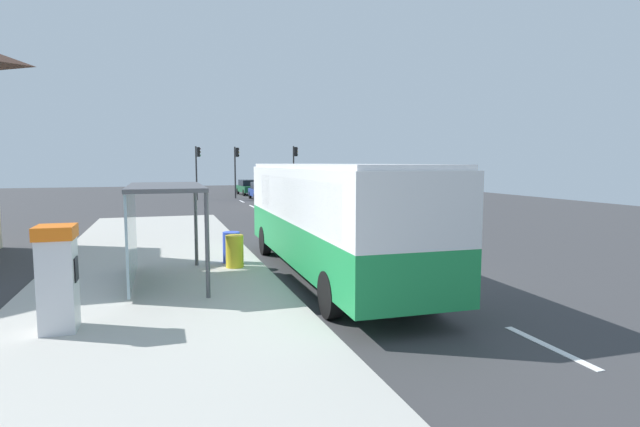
{
  "coord_description": "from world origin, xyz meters",
  "views": [
    {
      "loc": [
        -6.21,
        -12.9,
        3.24
      ],
      "look_at": [
        -1.0,
        3.42,
        1.5
      ],
      "focal_mm": 28.04,
      "sensor_mm": 36.0,
      "label": 1
    }
  ],
  "objects": [
    {
      "name": "lane_stripe_seg_1",
      "position": [
        0.25,
        -1.0,
        0.01
      ],
      "size": [
        0.16,
        2.2,
        0.01
      ],
      "primitive_type": "cube",
      "color": "silver",
      "rests_on": "ground"
    },
    {
      "name": "sedan_far",
      "position": [
        2.3,
        37.61,
        0.79
      ],
      "size": [
        2.03,
        4.49,
        1.52
      ],
      "color": "#195933",
      "rests_on": "ground"
    },
    {
      "name": "sidewalk_platform",
      "position": [
        -6.4,
        2.0,
        0.09
      ],
      "size": [
        6.2,
        30.0,
        0.18
      ],
      "primitive_type": "cube",
      "color": "#ADAAA3",
      "rests_on": "ground"
    },
    {
      "name": "lane_stripe_seg_7",
      "position": [
        0.25,
        29.0,
        0.01
      ],
      "size": [
        0.16,
        2.2,
        0.01
      ],
      "primitive_type": "cube",
      "color": "silver",
      "rests_on": "ground"
    },
    {
      "name": "sedan_near",
      "position": [
        2.3,
        30.84,
        0.79
      ],
      "size": [
        1.95,
        4.45,
        1.52
      ],
      "color": "navy",
      "rests_on": "ground"
    },
    {
      "name": "recycling_bin_blue",
      "position": [
        -4.2,
        2.35,
        0.66
      ],
      "size": [
        0.52,
        0.52,
        0.95
      ],
      "primitive_type": "cylinder",
      "color": "blue",
      "rests_on": "sidewalk_platform"
    },
    {
      "name": "bus_shelter",
      "position": [
        -6.41,
        0.38,
        2.1
      ],
      "size": [
        1.8,
        4.0,
        2.5
      ],
      "color": "#4C4C51",
      "rests_on": "sidewalk_platform"
    },
    {
      "name": "lane_stripe_seg_4",
      "position": [
        0.25,
        14.0,
        0.01
      ],
      "size": [
        0.16,
        2.2,
        0.01
      ],
      "primitive_type": "cube",
      "color": "silver",
      "rests_on": "ground"
    },
    {
      "name": "bus",
      "position": [
        -1.71,
        0.44,
        1.84
      ],
      "size": [
        2.73,
        11.06,
        3.21
      ],
      "color": "#1E8C47",
      "rests_on": "ground"
    },
    {
      "name": "traffic_light_far_side",
      "position": [
        -3.1,
        32.21,
        3.13
      ],
      "size": [
        0.49,
        0.28,
        4.69
      ],
      "color": "#2D2D2D",
      "rests_on": "ground"
    },
    {
      "name": "traffic_light_near_side",
      "position": [
        5.5,
        31.41,
        3.17
      ],
      "size": [
        0.49,
        0.28,
        4.75
      ],
      "color": "#2D2D2D",
      "rests_on": "ground"
    },
    {
      "name": "recycling_bin_yellow",
      "position": [
        -4.2,
        1.65,
        0.66
      ],
      "size": [
        0.52,
        0.52,
        0.95
      ],
      "primitive_type": "cylinder",
      "color": "yellow",
      "rests_on": "sidewalk_platform"
    },
    {
      "name": "lane_stripe_seg_2",
      "position": [
        0.25,
        4.0,
        0.01
      ],
      "size": [
        0.16,
        2.2,
        0.01
      ],
      "primitive_type": "cube",
      "color": "silver",
      "rests_on": "ground"
    },
    {
      "name": "lane_stripe_seg_3",
      "position": [
        0.25,
        9.0,
        0.01
      ],
      "size": [
        0.16,
        2.2,
        0.01
      ],
      "primitive_type": "cube",
      "color": "silver",
      "rests_on": "ground"
    },
    {
      "name": "lane_stripe_seg_5",
      "position": [
        0.25,
        19.0,
        0.01
      ],
      "size": [
        0.16,
        2.2,
        0.01
      ],
      "primitive_type": "cube",
      "color": "silver",
      "rests_on": "ground"
    },
    {
      "name": "ground_plane",
      "position": [
        0.0,
        14.0,
        -0.02
      ],
      "size": [
        56.0,
        92.0,
        0.04
      ],
      "primitive_type": "cube",
      "color": "#38383A"
    },
    {
      "name": "white_van",
      "position": [
        2.2,
        23.1,
        1.34
      ],
      "size": [
        2.21,
        5.28,
        2.3
      ],
      "color": "silver",
      "rests_on": "ground"
    },
    {
      "name": "lane_stripe_seg_6",
      "position": [
        0.25,
        24.0,
        0.01
      ],
      "size": [
        0.16,
        2.2,
        0.01
      ],
      "primitive_type": "cube",
      "color": "silver",
      "rests_on": "ground"
    },
    {
      "name": "ticket_machine",
      "position": [
        -8.04,
        -2.97,
        1.17
      ],
      "size": [
        0.66,
        0.76,
        1.94
      ],
      "color": "silver",
      "rests_on": "sidewalk_platform"
    },
    {
      "name": "traffic_light_median",
      "position": [
        0.4,
        33.01,
        3.14
      ],
      "size": [
        0.49,
        0.28,
        4.69
      ],
      "color": "#2D2D2D",
      "rests_on": "ground"
    },
    {
      "name": "lane_stripe_seg_0",
      "position": [
        0.25,
        -6.0,
        0.01
      ],
      "size": [
        0.16,
        2.2,
        0.01
      ],
      "primitive_type": "cube",
      "color": "silver",
      "rests_on": "ground"
    }
  ]
}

